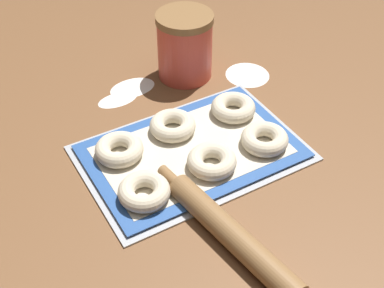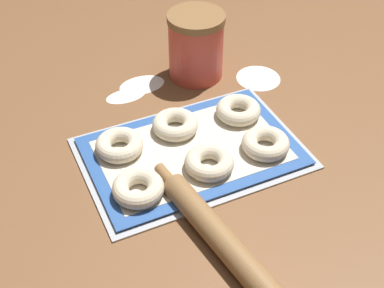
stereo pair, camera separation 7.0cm
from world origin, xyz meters
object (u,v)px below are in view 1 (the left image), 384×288
bagel_front_center (212,161)px  flour_canister (185,46)px  baking_tray (192,153)px  bagel_front_right (265,139)px  bagel_back_left (119,149)px  bagel_back_center (173,126)px  rolling_pin (233,236)px  bagel_front_left (144,191)px  bagel_back_right (233,108)px

bagel_front_center → flour_canister: 0.33m
baking_tray → flour_canister: 0.29m
bagel_front_right → baking_tray: bearing=155.7°
bagel_front_center → bagel_back_left: 0.18m
bagel_back_center → flour_canister: flour_canister is taller
bagel_front_center → rolling_pin: bearing=-110.4°
bagel_front_center → rolling_pin: (-0.06, -0.16, -0.00)m
bagel_front_center → rolling_pin: size_ratio=0.24×
baking_tray → bagel_back_center: bagel_back_center is taller
bagel_front_left → bagel_back_center: size_ratio=1.00×
bagel_front_right → rolling_pin: (-0.18, -0.16, -0.00)m
bagel_back_center → baking_tray: bearing=-85.0°
bagel_front_center → bagel_front_right: 0.12m
bagel_front_left → bagel_front_right: (0.26, 0.01, 0.00)m
bagel_front_left → rolling_pin: 0.18m
bagel_back_left → bagel_back_center: size_ratio=1.00×
bagel_front_right → bagel_front_left: bearing=-178.3°
bagel_front_left → bagel_front_right: same height
bagel_back_left → bagel_back_right: 0.26m
baking_tray → bagel_back_right: 0.14m
bagel_back_center → bagel_back_right: size_ratio=1.00×
bagel_front_left → rolling_pin: bearing=-62.3°
baking_tray → bagel_front_right: bearing=-24.3°
bagel_back_center → bagel_back_right: 0.14m
baking_tray → bagel_front_right: (0.13, -0.06, 0.02)m
rolling_pin → bagel_back_center: bearing=80.8°
baking_tray → flour_canister: flour_canister is taller
bagel_back_center → rolling_pin: 0.29m
bagel_back_left → bagel_back_right: same height
bagel_back_left → rolling_pin: (0.07, -0.28, -0.00)m
bagel_front_left → bagel_front_center: (0.14, 0.01, 0.00)m
bagel_front_right → bagel_back_left: (-0.26, 0.11, 0.00)m
baking_tray → bagel_front_left: size_ratio=4.54×
bagel_back_right → flour_canister: bearing=92.2°
bagel_front_right → bagel_back_right: same height
bagel_front_right → bagel_back_center: (-0.14, 0.13, 0.00)m
baking_tray → rolling_pin: 0.23m
bagel_back_right → rolling_pin: rolling_pin is taller
bagel_front_right → flour_canister: bearing=90.9°
baking_tray → bagel_back_left: 0.14m
bagel_front_center → bagel_back_center: size_ratio=1.00×
bagel_front_left → baking_tray: bearing=26.1°
bagel_back_right → rolling_pin: bearing=-123.6°
baking_tray → bagel_front_right: size_ratio=4.54×
bagel_back_center → rolling_pin: size_ratio=0.24×
baking_tray → bagel_front_right: bagel_front_right is taller
bagel_back_right → flour_canister: 0.20m
bagel_front_center → bagel_back_left: size_ratio=1.00×
bagel_back_left → bagel_back_right: bearing=-0.0°
bagel_front_left → bagel_front_center: 0.14m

